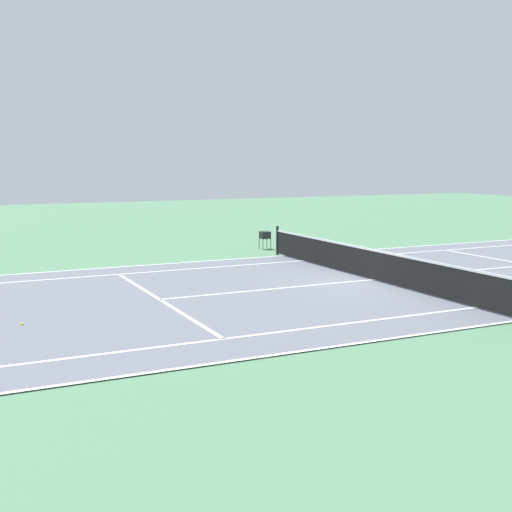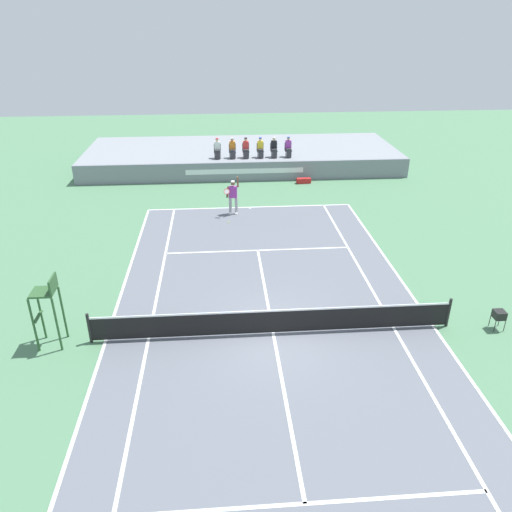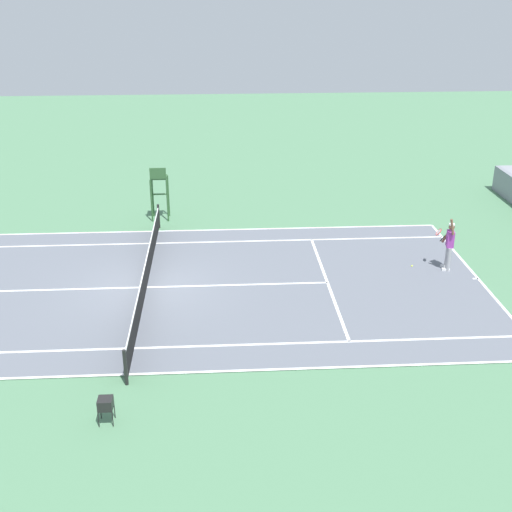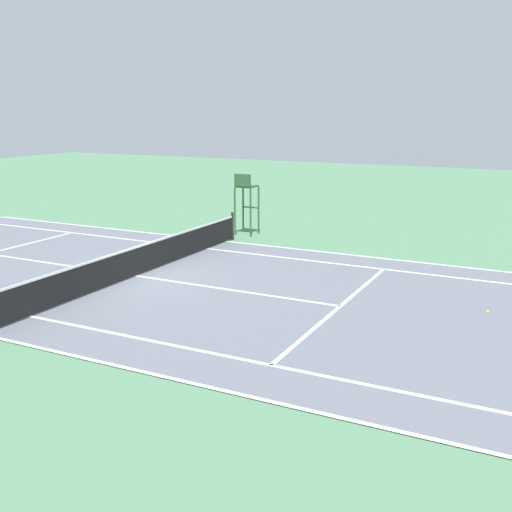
% 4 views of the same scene
% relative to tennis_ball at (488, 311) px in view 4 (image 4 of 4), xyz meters
% --- Properties ---
extents(ground_plane, '(80.00, 80.00, 0.00)m').
position_rel_tennis_ball_xyz_m(ground_plane, '(1.21, -9.80, -0.03)').
color(ground_plane, '#4C7A56').
extents(court, '(11.08, 23.88, 0.03)m').
position_rel_tennis_ball_xyz_m(court, '(1.21, -9.80, -0.02)').
color(court, slate).
rests_on(court, ground).
extents(net, '(11.98, 0.10, 1.07)m').
position_rel_tennis_ball_xyz_m(net, '(1.21, -9.80, 0.49)').
color(net, black).
rests_on(net, ground).
extents(tennis_ball, '(0.07, 0.07, 0.07)m').
position_rel_tennis_ball_xyz_m(tennis_ball, '(0.00, 0.00, 0.00)').
color(tennis_ball, '#D1E533').
rests_on(tennis_ball, ground).
extents(umpire_chair, '(0.77, 0.77, 2.44)m').
position_rel_tennis_ball_xyz_m(umpire_chair, '(-5.85, -9.80, 1.52)').
color(umpire_chair, '#2D562D').
rests_on(umpire_chair, ground).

